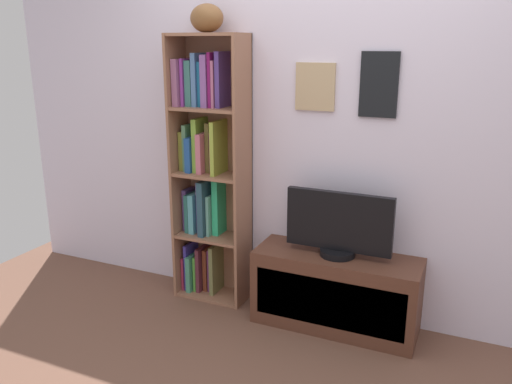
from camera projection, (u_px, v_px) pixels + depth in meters
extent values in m
cube|color=silver|center=(321.00, 138.00, 3.30)|extent=(4.80, 0.06, 2.35)
cube|color=tan|center=(315.00, 87.00, 3.19)|extent=(0.25, 0.02, 0.29)
cube|color=tan|center=(315.00, 87.00, 3.19)|extent=(0.20, 0.01, 0.24)
cube|color=black|center=(379.00, 85.00, 3.03)|extent=(0.22, 0.02, 0.38)
cube|color=#989FB7|center=(379.00, 85.00, 3.03)|extent=(0.17, 0.01, 0.33)
cube|color=#93634A|center=(180.00, 170.00, 3.61)|extent=(0.02, 0.26, 1.82)
cube|color=#93634A|center=(243.00, 177.00, 3.42)|extent=(0.02, 0.26, 1.82)
cube|color=#93634A|center=(219.00, 169.00, 3.63)|extent=(0.51, 0.01, 1.82)
cube|color=#93634A|center=(214.00, 293.00, 3.77)|extent=(0.47, 0.25, 0.02)
cube|color=#93634A|center=(212.00, 236.00, 3.64)|extent=(0.47, 0.25, 0.02)
cube|color=#93634A|center=(211.00, 175.00, 3.52)|extent=(0.47, 0.25, 0.02)
cube|color=#93634A|center=(209.00, 109.00, 3.40)|extent=(0.47, 0.25, 0.02)
cube|color=#93634A|center=(207.00, 34.00, 3.27)|extent=(0.47, 0.25, 0.02)
cube|color=#A32E50|center=(189.00, 270.00, 3.84)|extent=(0.02, 0.19, 0.25)
cube|color=#4237AC|center=(191.00, 264.00, 3.82)|extent=(0.02, 0.18, 0.34)
cube|color=#439174|center=(195.00, 271.00, 3.81)|extent=(0.03, 0.21, 0.27)
cube|color=#55AA3D|center=(200.00, 271.00, 3.81)|extent=(0.02, 0.17, 0.26)
cube|color=#582532|center=(203.00, 267.00, 3.78)|extent=(0.03, 0.18, 0.33)
cube|color=brown|center=(209.00, 268.00, 3.79)|extent=(0.03, 0.14, 0.32)
cube|color=#652E5F|center=(213.00, 269.00, 3.78)|extent=(0.03, 0.13, 0.32)
cube|color=olive|center=(216.00, 268.00, 3.74)|extent=(0.03, 0.18, 0.36)
cube|color=#574083|center=(189.00, 209.00, 3.73)|extent=(0.03, 0.14, 0.30)
cube|color=#2A7069|center=(192.00, 211.00, 3.70)|extent=(0.03, 0.17, 0.28)
cube|color=#52A9B8|center=(197.00, 212.00, 3.68)|extent=(0.04, 0.18, 0.28)
cube|color=#665FA2|center=(204.00, 206.00, 3.67)|extent=(0.04, 0.14, 0.37)
cube|color=#274B5D|center=(207.00, 207.00, 3.62)|extent=(0.04, 0.21, 0.39)
cube|color=#6BB3A4|center=(213.00, 214.00, 3.63)|extent=(0.02, 0.17, 0.29)
cube|color=#2CBD7D|center=(219.00, 207.00, 3.62)|extent=(0.04, 0.14, 0.39)
cube|color=olive|center=(186.00, 150.00, 3.60)|extent=(0.03, 0.16, 0.27)
cube|color=#50855E|center=(190.00, 147.00, 3.57)|extent=(0.03, 0.16, 0.32)
cube|color=#204C95|center=(194.00, 154.00, 3.56)|extent=(0.04, 0.19, 0.24)
cube|color=#7BAD39|center=(200.00, 145.00, 3.53)|extent=(0.04, 0.17, 0.36)
cube|color=#C16478|center=(205.00, 152.00, 3.52)|extent=(0.04, 0.19, 0.27)
cube|color=brown|center=(211.00, 147.00, 3.52)|extent=(0.03, 0.13, 0.34)
cube|color=#902C5F|center=(217.00, 152.00, 3.52)|extent=(0.04, 0.13, 0.27)
cube|color=#93A93A|center=(219.00, 147.00, 3.46)|extent=(0.03, 0.21, 0.36)
cube|color=#8F567E|center=(182.00, 82.00, 3.45)|extent=(0.04, 0.21, 0.31)
cube|color=#843494|center=(188.00, 82.00, 3.44)|extent=(0.02, 0.18, 0.31)
cube|color=#366D68|center=(194.00, 83.00, 3.44)|extent=(0.04, 0.17, 0.30)
cube|color=#4B73A7|center=(199.00, 80.00, 3.41)|extent=(0.03, 0.17, 0.34)
cube|color=#1A638A|center=(205.00, 84.00, 3.41)|extent=(0.03, 0.15, 0.29)
cube|color=#83519A|center=(210.00, 81.00, 3.37)|extent=(0.04, 0.18, 0.33)
cube|color=#741355|center=(215.00, 80.00, 3.36)|extent=(0.02, 0.17, 0.35)
cube|color=#AB5C82|center=(218.00, 84.00, 3.36)|extent=(0.02, 0.17, 0.30)
cube|color=#4F3583|center=(223.00, 80.00, 3.34)|extent=(0.03, 0.17, 0.35)
ellipsoid|color=brown|center=(207.00, 18.00, 3.24)|extent=(0.31, 0.26, 0.18)
cube|color=#553022|center=(336.00, 291.00, 3.30)|extent=(1.03, 0.37, 0.49)
cube|color=#3D2218|center=(328.00, 303.00, 3.14)|extent=(0.93, 0.01, 0.31)
cylinder|color=black|center=(337.00, 252.00, 3.22)|extent=(0.22, 0.22, 0.04)
cube|color=black|center=(339.00, 221.00, 3.17)|extent=(0.66, 0.04, 0.37)
cube|color=#29364D|center=(338.00, 222.00, 3.15)|extent=(0.62, 0.01, 0.33)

